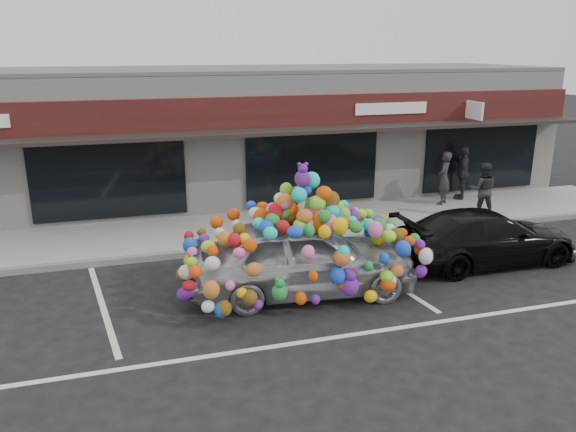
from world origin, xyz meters
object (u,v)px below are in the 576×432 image
object	(u,v)px
pedestrian_b	(483,190)
pedestrian_c	(463,173)
toy_car	(303,248)
pedestrian_a	(444,178)
black_sedan	(486,237)

from	to	relation	value
pedestrian_b	pedestrian_c	size ratio (longest dim) A/B	0.91
toy_car	pedestrian_b	world-z (taller)	toy_car
pedestrian_a	pedestrian_c	distance (m)	1.02
black_sedan	pedestrian_b	xyz separation A→B (m)	(1.96, 3.00, 0.31)
toy_car	pedestrian_c	distance (m)	8.93
black_sedan	pedestrian_c	bearing A→B (deg)	-27.77
pedestrian_b	pedestrian_c	distance (m)	1.97
toy_car	pedestrian_c	world-z (taller)	toy_car
pedestrian_c	pedestrian_b	bearing A→B (deg)	20.94
toy_car	pedestrian_b	size ratio (longest dim) A/B	3.23
toy_car	black_sedan	xyz separation A→B (m)	(4.70, 0.39, -0.34)
black_sedan	pedestrian_b	size ratio (longest dim) A/B	2.78
pedestrian_b	pedestrian_a	bearing A→B (deg)	-48.67
pedestrian_b	pedestrian_c	world-z (taller)	pedestrian_c
black_sedan	pedestrian_c	size ratio (longest dim) A/B	2.53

